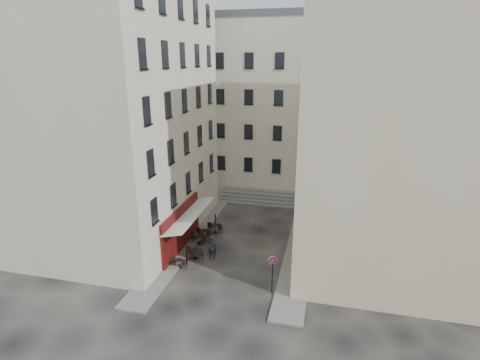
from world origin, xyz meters
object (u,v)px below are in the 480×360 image
(bistro_table_a, at_px, (179,263))
(pedestrian, at_px, (212,247))
(bistro_table_b, at_px, (195,253))
(no_parking_sign, at_px, (272,267))

(bistro_table_a, relative_size, pedestrian, 0.60)
(bistro_table_a, relative_size, bistro_table_b, 0.85)
(bistro_table_b, distance_m, pedestrian, 1.34)
(pedestrian, bearing_deg, bistro_table_a, 45.83)
(bistro_table_a, bearing_deg, pedestrian, 43.69)
(no_parking_sign, height_order, bistro_table_b, no_parking_sign)
(bistro_table_a, bearing_deg, bistro_table_b, 65.41)
(no_parking_sign, xyz_separation_m, pedestrian, (-4.97, 3.23, -0.90))
(bistro_table_a, distance_m, pedestrian, 2.65)
(bistro_table_a, height_order, pedestrian, pedestrian)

